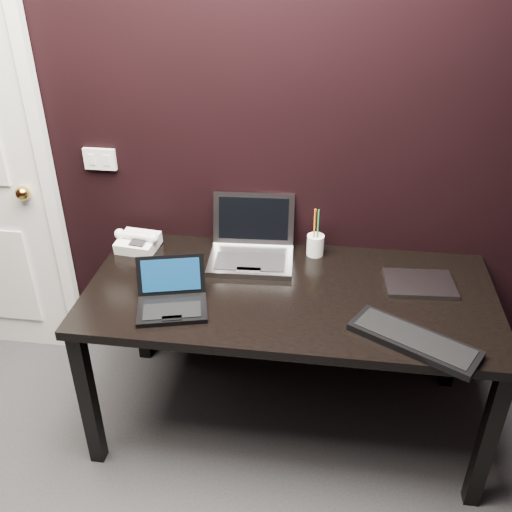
# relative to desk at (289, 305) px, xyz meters

# --- Properties ---
(wall_back) EXTENTS (4.00, 0.00, 4.00)m
(wall_back) POSITION_rel_desk_xyz_m (-0.30, 0.40, 0.64)
(wall_back) COLOR black
(wall_back) RESTS_ON ground
(wall_switch) EXTENTS (0.15, 0.02, 0.10)m
(wall_switch) POSITION_rel_desk_xyz_m (-0.92, 0.39, 0.46)
(wall_switch) COLOR silver
(wall_switch) RESTS_ON wall_back
(desk) EXTENTS (1.70, 0.80, 0.74)m
(desk) POSITION_rel_desk_xyz_m (0.00, 0.00, 0.00)
(desk) COLOR black
(desk) RESTS_ON ground
(netbook) EXTENTS (0.32, 0.30, 0.17)m
(netbook) POSITION_rel_desk_xyz_m (-0.45, -0.18, 0.11)
(netbook) COLOR black
(netbook) RESTS_ON desk
(silver_laptop) EXTENTS (0.39, 0.36, 0.26)m
(silver_laptop) POSITION_rel_desk_xyz_m (-0.19, 0.23, 0.13)
(silver_laptop) COLOR gray
(silver_laptop) RESTS_ON desk
(ext_keyboard) EXTENTS (0.49, 0.37, 0.03)m
(ext_keyboard) POSITION_rel_desk_xyz_m (0.48, -0.28, 0.09)
(ext_keyboard) COLOR black
(ext_keyboard) RESTS_ON desk
(closed_laptop) EXTENTS (0.30, 0.23, 0.02)m
(closed_laptop) POSITION_rel_desk_xyz_m (0.54, 0.11, 0.09)
(closed_laptop) COLOR gray
(closed_laptop) RESTS_ON desk
(desk_phone) EXTENTS (0.22, 0.18, 0.11)m
(desk_phone) POSITION_rel_desk_xyz_m (-0.73, 0.24, 0.12)
(desk_phone) COLOR white
(desk_phone) RESTS_ON desk
(mobile_phone) EXTENTS (0.06, 0.06, 0.09)m
(mobile_phone) POSITION_rel_desk_xyz_m (-0.62, -0.00, 0.11)
(mobile_phone) COLOR black
(mobile_phone) RESTS_ON desk
(pen_cup) EXTENTS (0.10, 0.10, 0.23)m
(pen_cup) POSITION_rel_desk_xyz_m (0.09, 0.31, 0.13)
(pen_cup) COLOR white
(pen_cup) RESTS_ON desk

